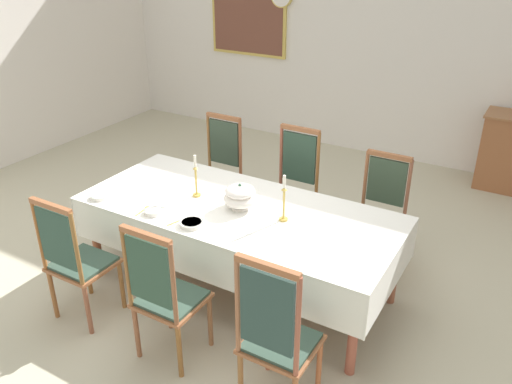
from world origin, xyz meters
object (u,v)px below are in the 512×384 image
at_px(chair_south_b, 164,293).
at_px(spoon_primary, 182,219).
at_px(chair_north_c, 379,211).
at_px(bowl_near_right, 154,211).
at_px(spoon_secondary, 146,208).
at_px(candlestick_west, 196,180).
at_px(bowl_far_left, 100,196).
at_px(chair_north_a, 218,169).
at_px(candlestick_east, 284,202).
at_px(chair_north_b, 293,186).
at_px(chair_south_a, 75,259).
at_px(bowl_near_left, 192,223).
at_px(soup_tureen, 240,196).
at_px(dining_table, 238,216).
at_px(framed_painting, 248,15).
at_px(chair_south_c, 276,335).

xyz_separation_m(chair_south_b, spoon_primary, (-0.27, 0.57, 0.22)).
height_order(chair_north_c, bowl_near_right, chair_north_c).
bearing_deg(spoon_primary, spoon_secondary, -163.19).
height_order(candlestick_west, bowl_far_left, candlestick_west).
height_order(chair_north_a, candlestick_east, candlestick_east).
distance_m(candlestick_east, bowl_near_right, 1.03).
height_order(chair_north_a, chair_north_b, chair_north_b).
relative_size(chair_south_a, bowl_near_left, 5.75).
height_order(candlestick_west, bowl_near_left, candlestick_west).
relative_size(chair_north_c, bowl_near_left, 5.56).
bearing_deg(chair_north_b, soup_tureen, 90.65).
bearing_deg(bowl_near_right, candlestick_east, 24.45).
xyz_separation_m(chair_north_c, candlestick_west, (-1.28, -0.96, 0.39)).
relative_size(chair_north_b, bowl_near_left, 6.03).
relative_size(chair_north_a, spoon_secondary, 6.20).
bearing_deg(dining_table, chair_south_b, -89.50).
xyz_separation_m(chair_south_b, framed_painting, (-2.04, 4.50, 1.15)).
relative_size(candlestick_east, spoon_primary, 2.18).
height_order(chair_south_c, candlestick_west, chair_south_c).
xyz_separation_m(dining_table, framed_painting, (-2.03, 3.54, 1.00)).
xyz_separation_m(candlestick_west, candlestick_east, (0.82, -0.00, 0.00)).
height_order(candlestick_west, spoon_primary, candlestick_west).
bearing_deg(candlestick_east, chair_south_a, -142.70).
bearing_deg(candlestick_east, chair_south_b, -112.61).
relative_size(chair_south_a, framed_painting, 0.89).
distance_m(chair_south_c, soup_tureen, 1.32).
xyz_separation_m(dining_table, bowl_far_left, (-1.08, -0.44, 0.09)).
bearing_deg(chair_south_c, chair_south_a, 179.81).
relative_size(chair_south_a, chair_south_c, 0.92).
bearing_deg(chair_south_c, spoon_secondary, 159.10).
relative_size(chair_north_c, spoon_secondary, 5.85).
distance_m(chair_north_a, soup_tureen, 1.34).
relative_size(bowl_near_left, bowl_far_left, 1.22).
distance_m(dining_table, bowl_near_left, 0.46).
bearing_deg(candlestick_east, chair_north_b, 112.57).
bearing_deg(bowl_near_right, chair_south_c, -21.40).
relative_size(chair_north_c, framed_painting, 0.86).
relative_size(dining_table, candlestick_east, 6.85).
distance_m(bowl_near_left, spoon_secondary, 0.48).
xyz_separation_m(soup_tureen, candlestick_west, (-0.43, 0.00, 0.04)).
height_order(dining_table, candlestick_east, candlestick_east).
bearing_deg(candlestick_east, soup_tureen, 180.00).
distance_m(chair_north_b, candlestick_west, 1.11).
xyz_separation_m(dining_table, soup_tureen, (0.02, 0.00, 0.18)).
bearing_deg(spoon_primary, chair_south_b, -47.37).
bearing_deg(chair_north_b, bowl_near_left, 83.53).
xyz_separation_m(chair_north_b, bowl_near_left, (-0.16, -1.39, 0.23)).
relative_size(bowl_near_left, spoon_secondary, 1.05).
height_order(chair_south_b, chair_north_c, chair_south_b).
height_order(dining_table, chair_south_a, chair_south_a).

